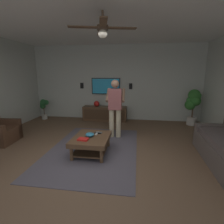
{
  "coord_description": "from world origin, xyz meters",
  "views": [
    {
      "loc": [
        -3.17,
        -0.88,
        1.79
      ],
      "look_at": [
        0.8,
        -0.29,
        0.91
      ],
      "focal_mm": 27.77,
      "sensor_mm": 36.0,
      "label": 1
    }
  ],
  "objects_px": {
    "remote_black": "(98,133)",
    "vase_round": "(97,104)",
    "media_console": "(105,113)",
    "wall_speaker_left": "(131,86)",
    "tv": "(106,86)",
    "wall_speaker_right": "(82,86)",
    "remote_white": "(97,134)",
    "potted_plant_tall": "(193,102)",
    "coffee_table": "(91,141)",
    "ceiling_fan": "(103,29)",
    "remote_grey": "(99,132)",
    "book": "(83,139)",
    "person_standing": "(115,105)",
    "potted_plant_short": "(44,106)",
    "bowl": "(90,135)"
  },
  "relations": [
    {
      "from": "remote_grey",
      "to": "wall_speaker_left",
      "type": "height_order",
      "value": "wall_speaker_left"
    },
    {
      "from": "person_standing",
      "to": "bowl",
      "type": "xyz_separation_m",
      "value": [
        -1.13,
        0.43,
        -0.49
      ]
    },
    {
      "from": "remote_black",
      "to": "vase_round",
      "type": "xyz_separation_m",
      "value": [
        2.65,
        0.65,
        0.25
      ]
    },
    {
      "from": "potted_plant_short",
      "to": "book",
      "type": "relative_size",
      "value": 3.63
    },
    {
      "from": "wall_speaker_left",
      "to": "ceiling_fan",
      "type": "height_order",
      "value": "ceiling_fan"
    },
    {
      "from": "tv",
      "to": "remote_white",
      "type": "relative_size",
      "value": 7.49
    },
    {
      "from": "media_console",
      "to": "potted_plant_tall",
      "type": "height_order",
      "value": "potted_plant_tall"
    },
    {
      "from": "tv",
      "to": "vase_round",
      "type": "bearing_deg",
      "value": -49.02
    },
    {
      "from": "wall_speaker_left",
      "to": "tv",
      "type": "bearing_deg",
      "value": 90.77
    },
    {
      "from": "remote_black",
      "to": "book",
      "type": "bearing_deg",
      "value": -110.43
    },
    {
      "from": "coffee_table",
      "to": "ceiling_fan",
      "type": "relative_size",
      "value": 0.84
    },
    {
      "from": "remote_black",
      "to": "wall_speaker_left",
      "type": "distance_m",
      "value": 3.15
    },
    {
      "from": "potted_plant_tall",
      "to": "book",
      "type": "height_order",
      "value": "potted_plant_tall"
    },
    {
      "from": "remote_white",
      "to": "potted_plant_tall",
      "type": "bearing_deg",
      "value": 128.8
    },
    {
      "from": "potted_plant_tall",
      "to": "book",
      "type": "bearing_deg",
      "value": 133.34
    },
    {
      "from": "wall_speaker_right",
      "to": "vase_round",
      "type": "bearing_deg",
      "value": -113.63
    },
    {
      "from": "wall_speaker_left",
      "to": "remote_black",
      "type": "bearing_deg",
      "value": 167.62
    },
    {
      "from": "bowl",
      "to": "wall_speaker_right",
      "type": "bearing_deg",
      "value": 20.51
    },
    {
      "from": "remote_black",
      "to": "tv",
      "type": "bearing_deg",
      "value": 101.85
    },
    {
      "from": "person_standing",
      "to": "remote_white",
      "type": "height_order",
      "value": "person_standing"
    },
    {
      "from": "potted_plant_short",
      "to": "remote_grey",
      "type": "bearing_deg",
      "value": -131.44
    },
    {
      "from": "person_standing",
      "to": "remote_black",
      "type": "bearing_deg",
      "value": 159.71
    },
    {
      "from": "media_console",
      "to": "bowl",
      "type": "xyz_separation_m",
      "value": [
        -2.9,
        -0.2,
        0.17
      ]
    },
    {
      "from": "remote_black",
      "to": "wall_speaker_left",
      "type": "relative_size",
      "value": 0.68
    },
    {
      "from": "potted_plant_short",
      "to": "vase_round",
      "type": "xyz_separation_m",
      "value": [
        0.1,
        -2.16,
        0.12
      ]
    },
    {
      "from": "remote_grey",
      "to": "wall_speaker_left",
      "type": "xyz_separation_m",
      "value": [
        2.89,
        -0.62,
        0.92
      ]
    },
    {
      "from": "remote_grey",
      "to": "remote_black",
      "type": "bearing_deg",
      "value": 81.18
    },
    {
      "from": "media_console",
      "to": "remote_black",
      "type": "height_order",
      "value": "media_console"
    },
    {
      "from": "person_standing",
      "to": "coffee_table",
      "type": "bearing_deg",
      "value": 158.49
    },
    {
      "from": "bowl",
      "to": "potted_plant_tall",
      "type": "bearing_deg",
      "value": -48.23
    },
    {
      "from": "remote_black",
      "to": "book",
      "type": "height_order",
      "value": "book"
    },
    {
      "from": "media_console",
      "to": "vase_round",
      "type": "height_order",
      "value": "vase_round"
    },
    {
      "from": "potted_plant_tall",
      "to": "wall_speaker_right",
      "type": "height_order",
      "value": "wall_speaker_right"
    },
    {
      "from": "coffee_table",
      "to": "remote_white",
      "type": "xyz_separation_m",
      "value": [
        0.18,
        -0.08,
        0.12
      ]
    },
    {
      "from": "remote_white",
      "to": "book",
      "type": "relative_size",
      "value": 0.68
    },
    {
      "from": "potted_plant_tall",
      "to": "tv",
      "type": "bearing_deg",
      "value": 81.12
    },
    {
      "from": "person_standing",
      "to": "bowl",
      "type": "height_order",
      "value": "person_standing"
    },
    {
      "from": "book",
      "to": "wall_speaker_right",
      "type": "distance_m",
      "value": 3.68
    },
    {
      "from": "person_standing",
      "to": "book",
      "type": "bearing_deg",
      "value": 157.13
    },
    {
      "from": "tv",
      "to": "potted_plant_short",
      "type": "xyz_separation_m",
      "value": [
        -0.37,
        2.48,
        -0.78
      ]
    },
    {
      "from": "media_console",
      "to": "remote_white",
      "type": "xyz_separation_m",
      "value": [
        -2.72,
        -0.32,
        0.14
      ]
    },
    {
      "from": "remote_white",
      "to": "remote_grey",
      "type": "bearing_deg",
      "value": 156.65
    },
    {
      "from": "tv",
      "to": "bowl",
      "type": "xyz_separation_m",
      "value": [
        -3.14,
        -0.2,
        -0.88
      ]
    },
    {
      "from": "potted_plant_short",
      "to": "wall_speaker_left",
      "type": "height_order",
      "value": "wall_speaker_left"
    },
    {
      "from": "bowl",
      "to": "remote_grey",
      "type": "xyz_separation_m",
      "value": [
        0.27,
        -0.15,
        -0.03
      ]
    },
    {
      "from": "potted_plant_short",
      "to": "remote_white",
      "type": "bearing_deg",
      "value": -132.84
    },
    {
      "from": "coffee_table",
      "to": "vase_round",
      "type": "distance_m",
      "value": 2.94
    },
    {
      "from": "potted_plant_tall",
      "to": "wall_speaker_right",
      "type": "distance_m",
      "value": 4.21
    },
    {
      "from": "remote_grey",
      "to": "wall_speaker_right",
      "type": "height_order",
      "value": "wall_speaker_right"
    },
    {
      "from": "remote_grey",
      "to": "book",
      "type": "height_order",
      "value": "book"
    }
  ]
}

